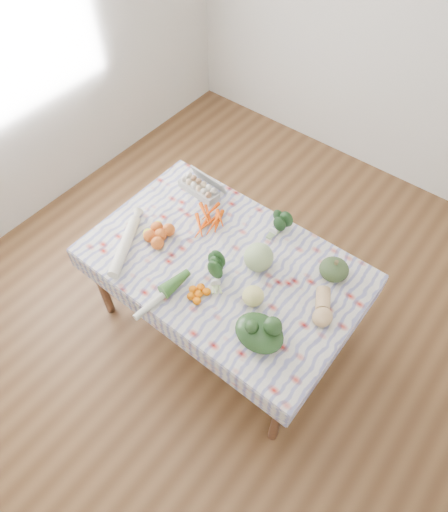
{
  "coord_description": "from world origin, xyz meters",
  "views": [
    {
      "loc": [
        1.03,
        -1.29,
        2.98
      ],
      "look_at": [
        0.0,
        0.0,
        0.82
      ],
      "focal_mm": 32.0,
      "sensor_mm": 36.0,
      "label": 1
    }
  ],
  "objects_px": {
    "dining_table": "(224,270)",
    "cabbage": "(259,257)",
    "butternut_squash": "(323,307)",
    "kabocha_squash": "(334,269)",
    "grapefruit": "(253,296)",
    "egg_carton": "(199,188)"
  },
  "relations": [
    {
      "from": "dining_table",
      "to": "egg_carton",
      "type": "distance_m",
      "value": 0.63
    },
    {
      "from": "cabbage",
      "to": "kabocha_squash",
      "type": "bearing_deg",
      "value": 29.98
    },
    {
      "from": "dining_table",
      "to": "grapefruit",
      "type": "distance_m",
      "value": 0.36
    },
    {
      "from": "kabocha_squash",
      "to": "grapefruit",
      "type": "distance_m",
      "value": 0.52
    },
    {
      "from": "egg_carton",
      "to": "kabocha_squash",
      "type": "distance_m",
      "value": 1.07
    },
    {
      "from": "egg_carton",
      "to": "butternut_squash",
      "type": "relative_size",
      "value": 1.26
    },
    {
      "from": "kabocha_squash",
      "to": "cabbage",
      "type": "height_order",
      "value": "cabbage"
    },
    {
      "from": "cabbage",
      "to": "butternut_squash",
      "type": "distance_m",
      "value": 0.47
    },
    {
      "from": "dining_table",
      "to": "grapefruit",
      "type": "xyz_separation_m",
      "value": [
        0.3,
        -0.12,
        0.15
      ]
    },
    {
      "from": "cabbage",
      "to": "grapefruit",
      "type": "relative_size",
      "value": 1.43
    },
    {
      "from": "dining_table",
      "to": "cabbage",
      "type": "distance_m",
      "value": 0.27
    },
    {
      "from": "dining_table",
      "to": "butternut_squash",
      "type": "bearing_deg",
      "value": 5.93
    },
    {
      "from": "kabocha_squash",
      "to": "butternut_squash",
      "type": "relative_size",
      "value": 0.73
    },
    {
      "from": "kabocha_squash",
      "to": "butternut_squash",
      "type": "distance_m",
      "value": 0.27
    },
    {
      "from": "egg_carton",
      "to": "butternut_squash",
      "type": "distance_m",
      "value": 1.19
    },
    {
      "from": "egg_carton",
      "to": "grapefruit",
      "type": "distance_m",
      "value": 0.94
    },
    {
      "from": "butternut_squash",
      "to": "kabocha_squash",
      "type": "bearing_deg",
      "value": 78.41
    },
    {
      "from": "kabocha_squash",
      "to": "dining_table",
      "type": "bearing_deg",
      "value": -150.2
    },
    {
      "from": "kabocha_squash",
      "to": "butternut_squash",
      "type": "bearing_deg",
      "value": -72.75
    },
    {
      "from": "butternut_squash",
      "to": "grapefruit",
      "type": "bearing_deg",
      "value": -179.86
    },
    {
      "from": "dining_table",
      "to": "kabocha_squash",
      "type": "relative_size",
      "value": 9.23
    },
    {
      "from": "dining_table",
      "to": "egg_carton",
      "type": "relative_size",
      "value": 5.36
    }
  ]
}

